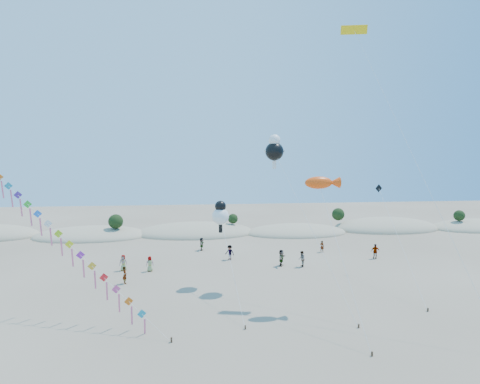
% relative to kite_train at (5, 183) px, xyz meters
% --- Properties ---
extents(dune_ridge, '(145.30, 11.49, 5.57)m').
position_rel_kite_train_xyz_m(dune_ridge, '(17.03, 27.13, -10.25)').
color(dune_ridge, tan).
rests_on(dune_ridge, ground).
extents(kite_train, '(27.79, 17.76, 20.49)m').
position_rel_kite_train_xyz_m(kite_train, '(0.00, 0.00, 0.00)').
color(kite_train, '#3F2D1E').
rests_on(kite_train, ground).
extents(fish_kite, '(2.98, 9.47, 11.02)m').
position_rel_kite_train_xyz_m(fish_kite, '(26.78, -3.71, 0.12)').
color(fish_kite, '#3F2D1E').
rests_on(fish_kite, ground).
extents(cartoon_kite_low, '(2.08, 11.40, 8.30)m').
position_rel_kite_train_xyz_m(cartoon_kite_low, '(18.61, 2.64, -3.40)').
color(cartoon_kite_low, '#3F2D1E').
rests_on(cartoon_kite_low, ground).
extents(cartoon_kite_high, '(5.43, 11.92, 14.73)m').
position_rel_kite_train_xyz_m(cartoon_kite_high, '(23.88, 2.44, 2.92)').
color(cartoon_kite_high, '#3F2D1E').
rests_on(cartoon_kite_high, ground).
extents(parafoil_kite, '(6.10, 15.61, 24.77)m').
position_rel_kite_train_xyz_m(parafoil_kite, '(31.12, 0.85, 13.49)').
color(parafoil_kite, '#3F2D1E').
rests_on(parafoil_kite, ground).
extents(dark_kite, '(1.61, 12.30, 9.49)m').
position_rel_kite_train_xyz_m(dark_kite, '(35.89, 2.18, -4.12)').
color(dark_kite, '#3F2D1E').
rests_on(dark_kite, ground).
extents(beachgoers, '(30.74, 13.83, 1.87)m').
position_rel_kite_train_xyz_m(beachgoers, '(21.53, 9.72, -9.47)').
color(beachgoers, slate).
rests_on(beachgoers, ground).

